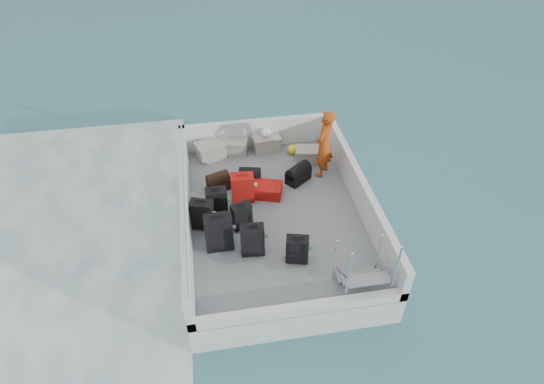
# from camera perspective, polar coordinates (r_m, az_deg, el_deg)

# --- Properties ---
(ground) EXTENTS (160.00, 160.00, 0.00)m
(ground) POSITION_cam_1_polar(r_m,az_deg,el_deg) (9.60, 0.29, -5.26)
(ground) COLOR #16454E
(ground) RESTS_ON ground
(wake_foam) EXTENTS (10.00, 10.00, 0.00)m
(wake_foam) POSITION_cam_1_polar(r_m,az_deg,el_deg) (10.20, -27.62, -7.87)
(wake_foam) COLOR white
(wake_foam) RESTS_ON ground
(ferry_hull) EXTENTS (3.60, 5.00, 0.60)m
(ferry_hull) POSITION_cam_1_polar(r_m,az_deg,el_deg) (9.39, 0.30, -3.97)
(ferry_hull) COLOR silver
(ferry_hull) RESTS_ON ground
(deck) EXTENTS (3.30, 4.70, 0.02)m
(deck) POSITION_cam_1_polar(r_m,az_deg,el_deg) (9.18, 0.30, -2.58)
(deck) COLOR slate
(deck) RESTS_ON ferry_hull
(deck_fittings) EXTENTS (3.60, 5.00, 0.90)m
(deck_fittings) POSITION_cam_1_polar(r_m,az_deg,el_deg) (8.74, 2.91, -1.89)
(deck_fittings) COLOR silver
(deck_fittings) RESTS_ON deck
(suitcase_0) EXTENTS (0.50, 0.29, 0.77)m
(suitcase_0) POSITION_cam_1_polar(r_m,az_deg,el_deg) (8.27, -6.69, -5.10)
(suitcase_0) COLOR black
(suitcase_0) RESTS_ON deck
(suitcase_1) EXTENTS (0.48, 0.36, 0.63)m
(suitcase_1) POSITION_cam_1_polar(r_m,az_deg,el_deg) (8.75, -8.75, -2.85)
(suitcase_1) COLOR black
(suitcase_1) RESTS_ON deck
(suitcase_2) EXTENTS (0.42, 0.25, 0.60)m
(suitcase_2) POSITION_cam_1_polar(r_m,az_deg,el_deg) (9.01, -6.94, -1.25)
(suitcase_2) COLOR black
(suitcase_2) RESTS_ON deck
(suitcase_3) EXTENTS (0.44, 0.28, 0.65)m
(suitcase_3) POSITION_cam_1_polar(r_m,az_deg,el_deg) (8.17, -2.48, -6.07)
(suitcase_3) COLOR black
(suitcase_3) RESTS_ON deck
(suitcase_4) EXTENTS (0.43, 0.33, 0.56)m
(suitcase_4) POSITION_cam_1_polar(r_m,az_deg,el_deg) (8.69, -3.85, -3.07)
(suitcase_4) COLOR black
(suitcase_4) RESTS_ON deck
(suitcase_5) EXTENTS (0.48, 0.31, 0.64)m
(suitcase_5) POSITION_cam_1_polar(r_m,az_deg,el_deg) (9.27, -3.71, 0.49)
(suitcase_5) COLOR #9B0E0B
(suitcase_5) RESTS_ON deck
(suitcase_6) EXTENTS (0.44, 0.32, 0.55)m
(suitcase_6) POSITION_cam_1_polar(r_m,az_deg,el_deg) (8.08, 3.17, -7.25)
(suitcase_6) COLOR black
(suitcase_6) RESTS_ON deck
(suitcase_8) EXTENTS (0.76, 0.61, 0.26)m
(suitcase_8) POSITION_cam_1_polar(r_m,az_deg,el_deg) (9.50, -0.79, 0.28)
(suitcase_8) COLOR #9B0E0B
(suitcase_8) RESTS_ON deck
(duffel_0) EXTENTS (0.53, 0.44, 0.32)m
(duffel_0) POSITION_cam_1_polar(r_m,az_deg,el_deg) (9.70, -6.74, 1.15)
(duffel_0) COLOR black
(duffel_0) RESTS_ON deck
(duffel_1) EXTENTS (0.51, 0.39, 0.32)m
(duffel_1) POSITION_cam_1_polar(r_m,az_deg,el_deg) (9.77, -2.78, 1.78)
(duffel_1) COLOR black
(duffel_1) RESTS_ON deck
(duffel_2) EXTENTS (0.62, 0.57, 0.32)m
(duffel_2) POSITION_cam_1_polar(r_m,az_deg,el_deg) (9.86, 3.31, 2.14)
(duffel_2) COLOR black
(duffel_2) RESTS_ON deck
(crate_0) EXTENTS (0.71, 0.60, 0.37)m
(crate_0) POSITION_cam_1_polar(r_m,az_deg,el_deg) (10.63, -7.68, 5.14)
(crate_0) COLOR gray
(crate_0) RESTS_ON deck
(crate_1) EXTENTS (0.58, 0.46, 0.31)m
(crate_1) POSITION_cam_1_polar(r_m,az_deg,el_deg) (10.74, -4.58, 5.63)
(crate_1) COLOR gray
(crate_1) RESTS_ON deck
(crate_2) EXTENTS (0.64, 0.48, 0.36)m
(crate_2) POSITION_cam_1_polar(r_m,az_deg,el_deg) (10.79, -0.74, 6.12)
(crate_2) COLOR gray
(crate_2) RESTS_ON deck
(crate_3) EXTENTS (0.58, 0.45, 0.31)m
(crate_3) POSITION_cam_1_polar(r_m,az_deg,el_deg) (10.46, 4.51, 4.59)
(crate_3) COLOR gray
(crate_3) RESTS_ON deck
(yellow_bag) EXTENTS (0.28, 0.26, 0.22)m
(yellow_bag) POSITION_cam_1_polar(r_m,az_deg,el_deg) (10.72, 2.67, 5.37)
(yellow_bag) COLOR gold
(yellow_bag) RESTS_ON deck
(white_bag) EXTENTS (0.24, 0.24, 0.18)m
(white_bag) POSITION_cam_1_polar(r_m,az_deg,el_deg) (10.64, -0.76, 7.32)
(white_bag) COLOR white
(white_bag) RESTS_ON crate_2
(passenger) EXTENTS (0.63, 0.68, 1.56)m
(passenger) POSITION_cam_1_polar(r_m,az_deg,el_deg) (9.76, 6.55, 6.00)
(passenger) COLOR #E85715
(passenger) RESTS_ON deck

